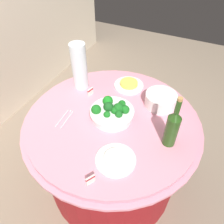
# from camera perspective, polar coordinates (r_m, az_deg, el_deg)

# --- Properties ---
(ground_plane) EXTENTS (6.00, 6.00, 0.00)m
(ground_plane) POSITION_cam_1_polar(r_m,az_deg,el_deg) (2.02, 0.00, -16.44)
(ground_plane) COLOR gray
(buffet_table) EXTENTS (1.16, 1.16, 0.74)m
(buffet_table) POSITION_cam_1_polar(r_m,az_deg,el_deg) (1.70, 0.00, -10.14)
(buffet_table) COLOR maroon
(buffet_table) RESTS_ON ground_plane
(broccoli_bowl) EXTENTS (0.28, 0.28, 0.12)m
(broccoli_bowl) POSITION_cam_1_polar(r_m,az_deg,el_deg) (1.39, 0.01, 0.08)
(broccoli_bowl) COLOR white
(broccoli_bowl) RESTS_ON buffet_table
(plate_stack) EXTENTS (0.21, 0.21, 0.09)m
(plate_stack) POSITION_cam_1_polar(r_m,az_deg,el_deg) (1.52, 12.47, 3.11)
(plate_stack) COLOR white
(plate_stack) RESTS_ON buffet_table
(wine_bottle) EXTENTS (0.07, 0.07, 0.34)m
(wine_bottle) POSITION_cam_1_polar(r_m,az_deg,el_deg) (1.23, 15.32, -3.86)
(wine_bottle) COLOR #254917
(wine_bottle) RESTS_ON buffet_table
(decorative_fruit_vase) EXTENTS (0.11, 0.11, 0.34)m
(decorative_fruit_vase) POSITION_cam_1_polar(r_m,az_deg,el_deg) (1.61, -8.37, 11.05)
(decorative_fruit_vase) COLOR silver
(decorative_fruit_vase) RESTS_ON buffet_table
(serving_tongs) EXTENTS (0.17, 0.06, 0.01)m
(serving_tongs) POSITION_cam_1_polar(r_m,az_deg,el_deg) (1.45, -12.03, -1.54)
(serving_tongs) COLOR silver
(serving_tongs) RESTS_ON buffet_table
(food_plate_fried_egg) EXTENTS (0.22, 0.22, 0.04)m
(food_plate_fried_egg) POSITION_cam_1_polar(r_m,az_deg,el_deg) (1.67, 4.38, 7.11)
(food_plate_fried_egg) COLOR white
(food_plate_fried_egg) RESTS_ON buffet_table
(food_plate_rice) EXTENTS (0.22, 0.22, 0.03)m
(food_plate_rice) POSITION_cam_1_polar(r_m,az_deg,el_deg) (1.21, 0.93, -12.10)
(food_plate_rice) COLOR white
(food_plate_rice) RESTS_ON buffet_table
(label_placard_front) EXTENTS (0.05, 0.02, 0.05)m
(label_placard_front) POSITION_cam_1_polar(r_m,az_deg,el_deg) (1.58, -5.60, 5.30)
(label_placard_front) COLOR white
(label_placard_front) RESTS_ON buffet_table
(label_placard_mid) EXTENTS (0.05, 0.03, 0.05)m
(label_placard_mid) POSITION_cam_1_polar(r_m,az_deg,el_deg) (1.13, -5.63, -17.03)
(label_placard_mid) COLOR white
(label_placard_mid) RESTS_ON buffet_table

